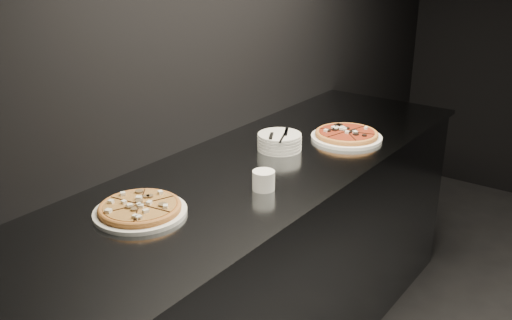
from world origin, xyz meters
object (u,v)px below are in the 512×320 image
Objects in this scene: plate_stack at (279,142)px; ramekin at (264,180)px; cutlery at (279,135)px; pizza_tomato at (347,135)px; counter at (264,262)px; pizza_mushroom at (140,209)px.

ramekin is (0.19, -0.38, 0.00)m from plate_stack.
cutlery reaches higher than plate_stack.
plate_stack is at bearing -120.30° from pizza_tomato.
pizza_tomato reaches higher than counter.
plate_stack is (0.02, 0.78, 0.02)m from pizza_mushroom.
pizza_mushroom is at bearing -117.89° from ramekin.
counter is at bearing -75.85° from plate_stack.
ramekin is (0.15, -0.21, 0.50)m from counter.
plate_stack is 0.43m from ramekin.
pizza_tomato is 0.67m from ramekin.
pizza_tomato is at bearing 74.91° from counter.
plate_stack is 2.29× the size of ramekin.
pizza_tomato is (0.19, 1.07, 0.00)m from pizza_mushroom.
cutlery reaches higher than pizza_mushroom.
ramekin reaches higher than pizza_tomato.
ramekin is (0.18, -0.37, -0.03)m from cutlery.
plate_stack reaches higher than pizza_mushroom.
counter is 7.86× the size of pizza_mushroom.
pizza_mushroom is 0.89× the size of pizza_tomato.
cutlery is (0.03, 0.77, 0.05)m from pizza_mushroom.
pizza_tomato is at bearing 79.83° from pizza_mushroom.
ramekin is (0.02, -0.67, 0.02)m from pizza_tomato.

